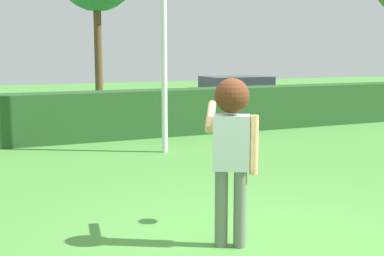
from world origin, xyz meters
TOP-DOWN VIEW (x-y plane):
  - ground_plane at (0.00, 0.00)m, footprint 60.00×60.00m
  - person at (-0.28, 0.10)m, footprint 0.51×0.84m
  - frisbee at (0.17, 0.66)m, footprint 0.22×0.22m
  - lamppost at (1.00, 5.31)m, footprint 0.24×0.24m
  - hedge_row at (0.00, 7.48)m, footprint 26.48×0.90m
  - parked_car_white at (5.87, 11.04)m, footprint 4.27×1.95m

SIDE VIEW (x-z plane):
  - ground_plane at x=0.00m, z-range 0.00..0.00m
  - hedge_row at x=0.00m, z-range 0.00..1.14m
  - parked_car_white at x=5.87m, z-range 0.06..1.31m
  - person at x=-0.28m, z-range 0.27..2.07m
  - frisbee at x=0.17m, z-range 1.16..1.19m
  - lamppost at x=1.00m, z-range 0.31..5.65m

